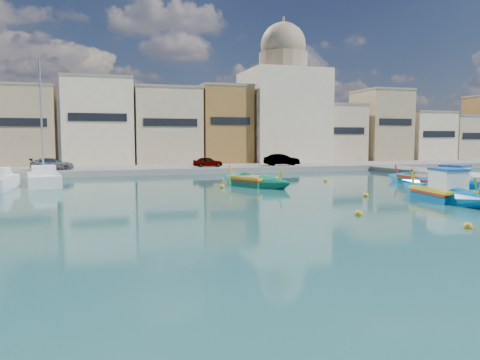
{
  "coord_description": "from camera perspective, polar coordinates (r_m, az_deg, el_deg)",
  "views": [
    {
      "loc": [
        -14.23,
        -18.89,
        3.76
      ],
      "look_at": [
        -6.53,
        6.0,
        1.4
      ],
      "focal_mm": 35.0,
      "sensor_mm": 36.0,
      "label": 1
    }
  ],
  "objects": [
    {
      "name": "north_quay",
      "position": [
        52.95,
        -1.56,
        1.43
      ],
      "size": [
        80.0,
        8.0,
        0.6
      ],
      "primitive_type": "cube",
      "color": "gray",
      "rests_on": "ground"
    },
    {
      "name": "luzzu_cyan_mid",
      "position": [
        40.35,
        21.19,
        -0.15
      ],
      "size": [
        2.54,
        8.49,
        2.48
      ],
      "color": "#0067A5",
      "rests_on": "ground"
    },
    {
      "name": "church_block",
      "position": [
        63.85,
        5.24,
        9.33
      ],
      "size": [
        10.0,
        10.0,
        19.1
      ],
      "color": "beige",
      "rests_on": "ground"
    },
    {
      "name": "mooring_buoys",
      "position": [
        30.88,
        15.87,
        -1.86
      ],
      "size": [
        20.71,
        20.84,
        0.36
      ],
      "color": "gold",
      "rests_on": "ground"
    },
    {
      "name": "yacht_midnorth",
      "position": [
        40.07,
        -27.1,
        -0.18
      ],
      "size": [
        2.73,
        7.56,
        10.53
      ],
      "color": "white",
      "rests_on": "ground"
    },
    {
      "name": "yacht_north",
      "position": [
        41.24,
        -22.89,
        0.13
      ],
      "size": [
        3.38,
        8.23,
        10.67
      ],
      "color": "white",
      "rests_on": "ground"
    },
    {
      "name": "parked_cars",
      "position": [
        50.17,
        -7.5,
        2.22
      ],
      "size": [
        28.48,
        1.85,
        1.31
      ],
      "color": "#4C1919",
      "rests_on": "north_quay"
    },
    {
      "name": "ground",
      "position": [
        23.95,
        19.61,
        -4.16
      ],
      "size": [
        160.0,
        160.0,
        0.0
      ],
      "primitive_type": "plane",
      "color": "#164044",
      "rests_on": "ground"
    },
    {
      "name": "north_townhouses",
      "position": [
        61.9,
        2.57,
        6.32
      ],
      "size": [
        83.2,
        7.87,
        10.19
      ],
      "color": "tan",
      "rests_on": "ground"
    },
    {
      "name": "luzzu_turquoise_cabin",
      "position": [
        30.67,
        23.46,
        -1.61
      ],
      "size": [
        3.26,
        9.62,
        3.03
      ],
      "color": "#005D9F",
      "rests_on": "ground"
    },
    {
      "name": "luzzu_green",
      "position": [
        36.42,
        1.75,
        -0.31
      ],
      "size": [
        5.09,
        8.46,
        2.61
      ],
      "color": "#0A724F",
      "rests_on": "ground"
    },
    {
      "name": "luzzu_blue_cabin",
      "position": [
        36.48,
        24.1,
        -0.65
      ],
      "size": [
        4.45,
        8.16,
        2.82
      ],
      "color": "#004B9E",
      "rests_on": "ground"
    }
  ]
}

